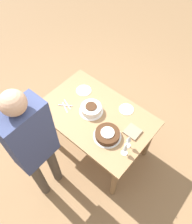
{
  "coord_description": "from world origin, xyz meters",
  "views": [
    {
      "loc": [
        0.96,
        -1.11,
        2.83
      ],
      "look_at": [
        0.0,
        0.0,
        0.82
      ],
      "focal_mm": 35.0,
      "sensor_mm": 36.0,
      "label": 1
    }
  ],
  "objects_px": {
    "cake_center_white": "(91,109)",
    "wine_glass_far": "(126,147)",
    "person_cutting": "(33,144)",
    "cake_front_chocolate": "(107,134)",
    "wine_glass_near": "(129,139)"
  },
  "relations": [
    {
      "from": "cake_front_chocolate",
      "to": "person_cutting",
      "type": "xyz_separation_m",
      "value": [
        -0.36,
        -0.64,
        0.25
      ]
    },
    {
      "from": "cake_center_white",
      "to": "wine_glass_far",
      "type": "xyz_separation_m",
      "value": [
        0.61,
        -0.17,
        0.09
      ]
    },
    {
      "from": "person_cutting",
      "to": "cake_front_chocolate",
      "type": "bearing_deg",
      "value": -30.5
    },
    {
      "from": "cake_front_chocolate",
      "to": "wine_glass_near",
      "type": "height_order",
      "value": "wine_glass_near"
    },
    {
      "from": "cake_front_chocolate",
      "to": "wine_glass_far",
      "type": "relative_size",
      "value": 1.51
    },
    {
      "from": "person_cutting",
      "to": "cake_center_white",
      "type": "bearing_deg",
      "value": -1.59
    },
    {
      "from": "cake_center_white",
      "to": "wine_glass_far",
      "type": "height_order",
      "value": "wine_glass_far"
    },
    {
      "from": "cake_front_chocolate",
      "to": "wine_glass_near",
      "type": "distance_m",
      "value": 0.26
    },
    {
      "from": "wine_glass_near",
      "to": "person_cutting",
      "type": "relative_size",
      "value": 0.12
    },
    {
      "from": "person_cutting",
      "to": "wine_glass_near",
      "type": "bearing_deg",
      "value": -41.66
    },
    {
      "from": "cake_center_white",
      "to": "person_cutting",
      "type": "distance_m",
      "value": 0.81
    },
    {
      "from": "wine_glass_far",
      "to": "person_cutting",
      "type": "height_order",
      "value": "person_cutting"
    },
    {
      "from": "cake_front_chocolate",
      "to": "wine_glass_near",
      "type": "bearing_deg",
      "value": 12.61
    },
    {
      "from": "cake_center_white",
      "to": "wine_glass_far",
      "type": "relative_size",
      "value": 1.38
    },
    {
      "from": "wine_glass_near",
      "to": "wine_glass_far",
      "type": "bearing_deg",
      "value": -74.75
    }
  ]
}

